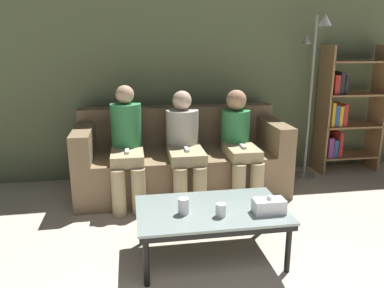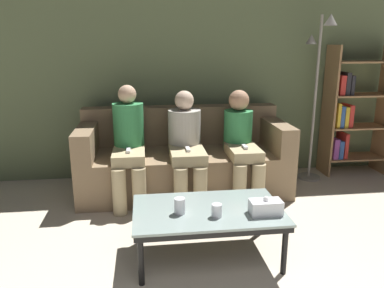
% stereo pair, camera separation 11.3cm
% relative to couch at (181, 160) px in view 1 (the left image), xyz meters
% --- Properties ---
extents(wall_back, '(12.00, 0.06, 2.60)m').
position_rel_couch_xyz_m(wall_back, '(0.00, 0.51, 0.98)').
color(wall_back, '#60704C').
rests_on(wall_back, ground_plane).
extents(couch, '(2.13, 0.88, 0.86)m').
position_rel_couch_xyz_m(couch, '(0.00, 0.00, 0.00)').
color(couch, '#897051').
rests_on(couch, ground_plane).
extents(coffee_table, '(1.06, 0.65, 0.39)m').
position_rel_couch_xyz_m(coffee_table, '(0.03, -1.36, 0.03)').
color(coffee_table, '#8C9E99').
rests_on(coffee_table, ground_plane).
extents(cup_near_left, '(0.07, 0.07, 0.09)m').
position_rel_couch_xyz_m(cup_near_left, '(0.07, -1.49, 0.11)').
color(cup_near_left, silver).
rests_on(cup_near_left, coffee_table).
extents(cup_near_right, '(0.08, 0.08, 0.11)m').
position_rel_couch_xyz_m(cup_near_right, '(-0.18, -1.41, 0.12)').
color(cup_near_right, silver).
rests_on(cup_near_right, coffee_table).
extents(tissue_box, '(0.22, 0.12, 0.13)m').
position_rel_couch_xyz_m(tissue_box, '(0.41, -1.50, 0.12)').
color(tissue_box, white).
rests_on(tissue_box, coffee_table).
extents(bookshelf, '(0.73, 0.32, 1.51)m').
position_rel_couch_xyz_m(bookshelf, '(2.01, 0.28, 0.41)').
color(bookshelf, '#9E754C').
rests_on(bookshelf, ground_plane).
extents(standing_lamp, '(0.31, 0.26, 1.83)m').
position_rel_couch_xyz_m(standing_lamp, '(1.50, 0.14, 0.80)').
color(standing_lamp, gray).
rests_on(standing_lamp, ground_plane).
extents(seated_person_left_end, '(0.31, 0.67, 1.14)m').
position_rel_couch_xyz_m(seated_person_left_end, '(-0.56, -0.23, 0.28)').
color(seated_person_left_end, tan).
rests_on(seated_person_left_end, ground_plane).
extents(seated_person_mid_left, '(0.33, 0.73, 1.07)m').
position_rel_couch_xyz_m(seated_person_mid_left, '(0.00, -0.24, 0.26)').
color(seated_person_mid_left, tan).
rests_on(seated_person_mid_left, ground_plane).
extents(seated_person_mid_right, '(0.31, 0.69, 1.07)m').
position_rel_couch_xyz_m(seated_person_mid_right, '(0.56, -0.25, 0.25)').
color(seated_person_mid_right, tan).
rests_on(seated_person_mid_right, ground_plane).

